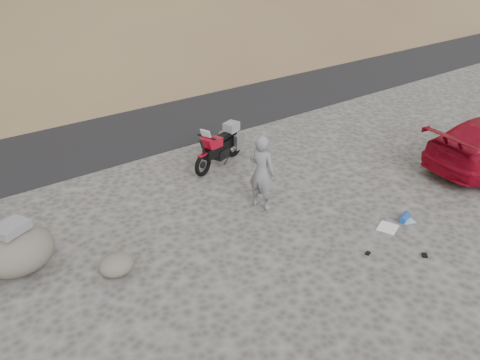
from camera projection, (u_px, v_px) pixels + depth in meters
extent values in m
plane|color=#44413F|center=(305.00, 222.00, 11.15)|extent=(140.00, 140.00, 0.00)
cube|color=black|center=(138.00, 115.00, 17.51)|extent=(120.00, 7.00, 0.05)
torus|color=black|center=(203.00, 165.00, 13.08)|extent=(0.68, 0.35, 0.67)
cylinder|color=black|center=(203.00, 165.00, 13.08)|extent=(0.21, 0.13, 0.20)
torus|color=black|center=(234.00, 146.00, 14.25)|extent=(0.72, 0.38, 0.72)
cylinder|color=black|center=(234.00, 146.00, 14.25)|extent=(0.24, 0.15, 0.22)
cylinder|color=black|center=(204.00, 152.00, 12.96)|extent=(0.38, 0.19, 0.83)
cylinder|color=black|center=(207.00, 137.00, 12.88)|extent=(0.26, 0.61, 0.04)
cube|color=black|center=(219.00, 148.00, 13.54)|extent=(1.24, 0.65, 0.31)
cube|color=black|center=(221.00, 153.00, 13.71)|extent=(0.54, 0.45, 0.29)
cube|color=maroon|center=(214.00, 143.00, 13.24)|extent=(0.61, 0.47, 0.32)
cube|color=maroon|center=(208.00, 142.00, 12.98)|extent=(0.41, 0.43, 0.36)
cube|color=silver|center=(206.00, 134.00, 12.80)|extent=(0.22, 0.33, 0.26)
cube|color=black|center=(223.00, 136.00, 13.59)|extent=(0.60, 0.40, 0.12)
cube|color=black|center=(231.00, 133.00, 13.90)|extent=(0.40, 0.30, 0.10)
cube|color=#B7B6BB|center=(239.00, 141.00, 13.90)|extent=(0.43, 0.26, 0.46)
cube|color=#B7B6BB|center=(225.00, 137.00, 14.16)|extent=(0.43, 0.26, 0.46)
cube|color=gray|center=(231.00, 127.00, 13.82)|extent=(0.52, 0.47, 0.27)
cube|color=maroon|center=(202.00, 155.00, 12.93)|extent=(0.33, 0.22, 0.04)
cylinder|color=black|center=(227.00, 159.00, 13.74)|extent=(0.10, 0.21, 0.37)
cylinder|color=#B7B6BB|center=(234.00, 147.00, 13.99)|extent=(0.47, 0.25, 0.13)
imported|color=gray|center=(261.00, 206.00, 11.76)|extent=(0.67, 0.82, 1.93)
ellipsoid|color=#5B544E|center=(17.00, 251.00, 9.36)|extent=(1.71, 1.55, 0.94)
cube|color=gray|center=(11.00, 228.00, 9.09)|extent=(0.81, 0.74, 0.18)
ellipsoid|color=#5B544E|center=(116.00, 265.00, 9.38)|extent=(0.71, 0.64, 0.42)
cube|color=white|center=(388.00, 228.00, 10.91)|extent=(0.58, 0.55, 0.02)
cylinder|color=#1A499F|center=(405.00, 217.00, 11.18)|extent=(0.43, 0.27, 0.16)
cube|color=black|center=(368.00, 253.00, 10.04)|extent=(0.14, 0.12, 0.03)
cube|color=black|center=(425.00, 255.00, 9.97)|extent=(0.17, 0.17, 0.05)
cube|color=#90C0DF|center=(408.00, 221.00, 11.16)|extent=(0.36, 0.32, 0.01)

